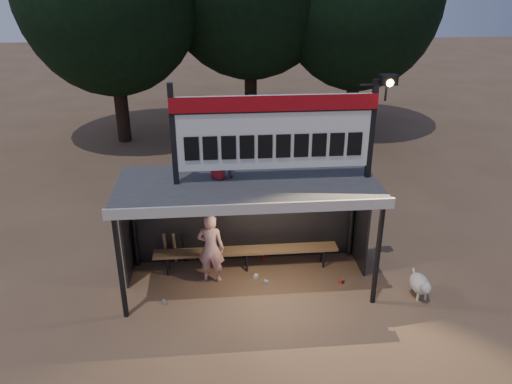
# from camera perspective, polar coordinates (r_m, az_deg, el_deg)

# --- Properties ---
(ground) EXTENTS (80.00, 80.00, 0.00)m
(ground) POSITION_cam_1_polar(r_m,az_deg,el_deg) (10.68, -0.89, -10.27)
(ground) COLOR brown
(ground) RESTS_ON ground
(player) EXTENTS (0.63, 0.49, 1.54)m
(player) POSITION_cam_1_polar(r_m,az_deg,el_deg) (10.39, -5.18, -6.41)
(player) COLOR white
(player) RESTS_ON ground
(child_a) EXTENTS (0.64, 0.60, 1.05)m
(child_a) POSITION_cam_1_polar(r_m,az_deg,el_deg) (9.55, -4.16, 4.53)
(child_a) COLOR gray
(child_a) RESTS_ON dugout_shelter
(child_b) EXTENTS (0.48, 0.44, 0.83)m
(child_b) POSITION_cam_1_polar(r_m,az_deg,el_deg) (9.55, -4.37, 3.85)
(child_b) COLOR maroon
(child_b) RESTS_ON dugout_shelter
(dugout_shelter) EXTENTS (5.10, 2.08, 2.32)m
(dugout_shelter) POSITION_cam_1_polar(r_m,az_deg,el_deg) (9.98, -1.06, -0.69)
(dugout_shelter) COLOR #3B3A3D
(dugout_shelter) RESTS_ON ground
(scoreboard_assembly) EXTENTS (4.10, 0.27, 1.99)m
(scoreboard_assembly) POSITION_cam_1_polar(r_m,az_deg,el_deg) (9.27, 2.45, 7.11)
(scoreboard_assembly) COLOR black
(scoreboard_assembly) RESTS_ON dugout_shelter
(bench) EXTENTS (4.00, 0.35, 0.48)m
(bench) POSITION_cam_1_polar(r_m,az_deg,el_deg) (10.91, -1.13, -6.77)
(bench) COLOR brown
(bench) RESTS_ON ground
(dog) EXTENTS (0.36, 0.81, 0.49)m
(dog) POSITION_cam_1_polar(r_m,az_deg,el_deg) (10.65, 18.25, -9.98)
(dog) COLOR beige
(dog) RESTS_ON ground
(bats) EXTENTS (0.48, 0.33, 0.84)m
(bats) POSITION_cam_1_polar(r_m,az_deg,el_deg) (11.16, -9.27, -6.36)
(bats) COLOR #9F714A
(bats) RESTS_ON ground
(litter) EXTENTS (3.76, 1.58, 0.08)m
(litter) POSITION_cam_1_polar(r_m,az_deg,el_deg) (10.71, 0.42, -9.91)
(litter) COLOR #AD1F1D
(litter) RESTS_ON ground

